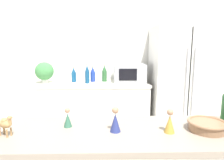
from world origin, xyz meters
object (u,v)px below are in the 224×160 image
object	(u,v)px
back_bottle_0	(74,75)
wise_man_figurine_crimson	(170,122)
fruit_bowl	(207,125)
microwave	(129,73)
paper_towel_roll	(62,75)
wise_man_figurine_purple	(68,119)
back_bottle_2	(87,74)
camel_figurine	(5,124)
back_bottle_1	(93,74)
back_bottle_3	(104,74)
wise_man_figurine_blue	(115,121)
potted_plant	(44,72)
refrigerator	(180,84)

from	to	relation	value
back_bottle_0	wise_man_figurine_crimson	world-z (taller)	back_bottle_0
fruit_bowl	microwave	bearing A→B (deg)	97.42
paper_towel_roll	fruit_bowl	xyz separation A→B (m)	(1.29, -1.89, -0.04)
fruit_bowl	wise_man_figurine_purple	xyz separation A→B (m)	(-0.85, 0.08, 0.02)
back_bottle_0	wise_man_figurine_purple	world-z (taller)	back_bottle_0
wise_man_figurine_crimson	wise_man_figurine_purple	size ratio (longest dim) A/B	1.17
back_bottle_2	wise_man_figurine_purple	size ratio (longest dim) A/B	2.31
camel_figurine	wise_man_figurine_crimson	distance (m)	0.94
microwave	paper_towel_roll	bearing A→B (deg)	-176.91
back_bottle_0	camel_figurine	distance (m)	2.01
back_bottle_1	back_bottle_3	distance (m)	0.18
wise_man_figurine_blue	wise_man_figurine_purple	xyz separation A→B (m)	(-0.30, 0.08, -0.01)
potted_plant	back_bottle_2	size ratio (longest dim) A/B	1.11
back_bottle_2	fruit_bowl	bearing A→B (deg)	-64.01
back_bottle_1	back_bottle_3	world-z (taller)	back_bottle_3
paper_towel_roll	wise_man_figurine_purple	distance (m)	1.86
camel_figurine	wise_man_figurine_blue	size ratio (longest dim) A/B	0.83
refrigerator	fruit_bowl	world-z (taller)	refrigerator
back_bottle_2	microwave	bearing A→B (deg)	8.63
back_bottle_3	wise_man_figurine_purple	size ratio (longest dim) A/B	2.11
paper_towel_roll	microwave	bearing A→B (deg)	3.09
refrigerator	wise_man_figurine_blue	xyz separation A→B (m)	(-1.07, -1.86, 0.14)
microwave	back_bottle_0	distance (m)	0.87
refrigerator	microwave	distance (m)	0.79
refrigerator	wise_man_figurine_blue	bearing A→B (deg)	-119.88
back_bottle_2	camel_figurine	distance (m)	1.91
wise_man_figurine_purple	microwave	bearing A→B (deg)	72.33
back_bottle_3	wise_man_figurine_crimson	xyz separation A→B (m)	(0.41, -2.02, -0.01)
fruit_bowl	paper_towel_roll	bearing A→B (deg)	124.34
paper_towel_roll	back_bottle_2	distance (m)	0.39
back_bottle_1	back_bottle_2	world-z (taller)	back_bottle_2
refrigerator	wise_man_figurine_blue	world-z (taller)	refrigerator
camel_figurine	wise_man_figurine_purple	bearing A→B (deg)	20.73
microwave	wise_man_figurine_purple	size ratio (longest dim) A/B	3.90
refrigerator	paper_towel_roll	world-z (taller)	refrigerator
back_bottle_1	back_bottle_3	size ratio (longest dim) A/B	0.91
paper_towel_roll	back_bottle_2	bearing A→B (deg)	-6.18
back_bottle_0	fruit_bowl	xyz separation A→B (m)	(1.12, -1.96, -0.03)
back_bottle_1	camel_figurine	world-z (taller)	back_bottle_1
fruit_bowl	wise_man_figurine_blue	distance (m)	0.55
back_bottle_2	camel_figurine	bearing A→B (deg)	-98.21
wise_man_figurine_blue	wise_man_figurine_purple	size ratio (longest dim) A/B	1.24
back_bottle_0	camel_figurine	size ratio (longest dim) A/B	1.82
back_bottle_3	back_bottle_0	bearing A→B (deg)	-175.41
microwave	back_bottle_0	world-z (taller)	microwave
back_bottle_3	camel_figurine	distance (m)	2.11
refrigerator	paper_towel_roll	bearing A→B (deg)	179.21
microwave	back_bottle_2	size ratio (longest dim) A/B	1.69
paper_towel_roll	microwave	size ratio (longest dim) A/B	0.52
microwave	refrigerator	bearing A→B (deg)	-5.97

